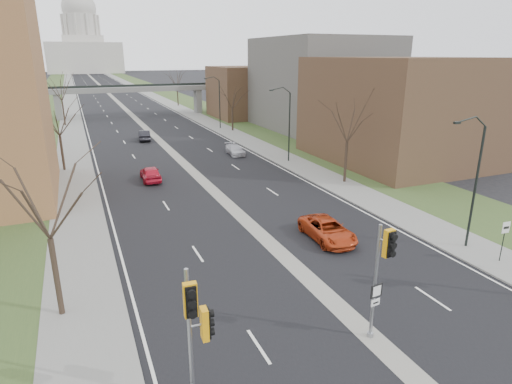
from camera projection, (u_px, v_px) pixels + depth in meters
ground at (380, 345)px, 18.96m from camera, size 700.00×700.00×0.00m
road_surface at (106, 91)px, 150.46m from camera, size 20.00×600.00×0.01m
median_strip at (106, 91)px, 150.46m from camera, size 1.20×600.00×0.02m
sidewalk_right at (141, 90)px, 154.89m from camera, size 4.00×600.00×0.12m
sidewalk_left at (69, 92)px, 146.00m from camera, size 4.00×600.00×0.12m
grass_verge_right at (157, 89)px, 157.11m from camera, size 8.00×600.00×0.10m
grass_verge_left at (50, 93)px, 143.78m from camera, size 8.00×600.00×0.10m
commercial_block_near at (397, 110)px, 50.56m from camera, size 16.00×20.00×12.00m
commercial_block_mid at (321, 84)px, 72.62m from camera, size 18.00×22.00×15.00m
commercial_block_far at (249, 92)px, 86.94m from camera, size 14.00×14.00×10.00m
pedestrian_bridge at (131, 93)px, 87.61m from camera, size 34.00×3.00×6.45m
capitol at (83, 45)px, 293.78m from camera, size 48.00×42.00×55.75m
streetlight_near at (473, 146)px, 26.16m from camera, size 2.61×0.20×8.70m
streetlight_mid at (284, 103)px, 48.95m from camera, size 2.61×0.20×8.70m
streetlight_far at (215, 88)px, 71.75m from camera, size 2.61×0.20×8.70m
tree_left_a at (42, 187)px, 19.12m from camera, size 7.20×7.20×9.40m
tree_left_b at (57, 114)px, 45.55m from camera, size 6.75×6.75×8.81m
tree_left_c at (60, 86)px, 75.10m from camera, size 7.65×7.65×9.99m
tree_right_a at (349, 116)px, 41.03m from camera, size 7.20×7.20×9.40m
tree_right_b at (232, 96)px, 70.21m from camera, size 6.30×6.30×8.22m
tree_right_c at (177, 77)px, 104.90m from camera, size 7.65×7.65×9.99m
signal_pole_left at (196, 321)px, 14.56m from camera, size 1.03×0.97×5.57m
signal_pole_median at (382, 264)px, 18.12m from camera, size 0.64×0.91×5.52m
speed_limit_sign at (504, 234)px, 25.91m from camera, size 0.56×0.07×2.60m
car_left_near at (151, 173)px, 43.46m from camera, size 1.94×4.55×1.53m
car_left_far at (144, 135)px, 63.97m from camera, size 2.07×4.74×1.52m
car_right_near at (327, 230)px, 29.59m from camera, size 2.59×5.28×1.44m
car_right_mid at (235, 150)px, 54.88m from camera, size 2.04×4.50×1.28m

